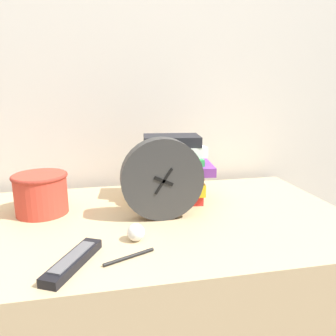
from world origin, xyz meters
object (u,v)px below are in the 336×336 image
object	(u,v)px
desk_clock	(162,179)
book_stack	(173,170)
basket	(41,192)
tv_remote	(73,261)
pen	(129,257)
crumpled_paper_ball	(136,232)

from	to	relation	value
desk_clock	book_stack	world-z (taller)	desk_clock
basket	book_stack	bearing A→B (deg)	5.81
tv_remote	pen	bearing A→B (deg)	2.60
book_stack	basket	world-z (taller)	book_stack
desk_clock	crumpled_paper_ball	xyz separation A→B (m)	(-0.09, -0.13, -0.10)
desk_clock	crumpled_paper_ball	distance (m)	0.19
desk_clock	crumpled_paper_ball	world-z (taller)	desk_clock
tv_remote	book_stack	bearing A→B (deg)	51.23
desk_clock	pen	bearing A→B (deg)	-118.32
desk_clock	pen	world-z (taller)	desk_clock
tv_remote	desk_clock	bearing A→B (deg)	43.05
book_stack	pen	xyz separation A→B (m)	(-0.18, -0.38, -0.10)
desk_clock	pen	xyz separation A→B (m)	(-0.12, -0.22, -0.12)
book_stack	tv_remote	world-z (taller)	book_stack
book_stack	tv_remote	xyz separation A→B (m)	(-0.31, -0.38, -0.10)
tv_remote	crumpled_paper_ball	xyz separation A→B (m)	(0.15, 0.09, 0.01)
book_stack	tv_remote	bearing A→B (deg)	-128.77
book_stack	basket	size ratio (longest dim) A/B	1.62
desk_clock	basket	world-z (taller)	desk_clock
pen	tv_remote	bearing A→B (deg)	-177.40
basket	crumpled_paper_ball	xyz separation A→B (m)	(0.26, -0.25, -0.05)
book_stack	tv_remote	size ratio (longest dim) A/B	1.43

